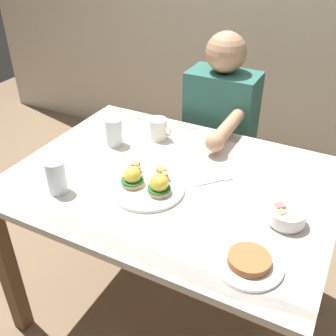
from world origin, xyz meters
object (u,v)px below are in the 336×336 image
(fruit_bowl, at_px, (286,216))
(side_plate, at_px, (249,262))
(water_glass_near, at_px, (114,133))
(dining_table, at_px, (172,200))
(diner_person, at_px, (219,131))
(eggs_benedict_plate, at_px, (147,185))
(water_glass_far, at_px, (57,178))
(coffee_mug, at_px, (158,128))
(fork, at_px, (216,181))

(fruit_bowl, distance_m, side_plate, 0.24)
(water_glass_near, bearing_deg, dining_table, -19.30)
(side_plate, distance_m, diner_person, 1.00)
(eggs_benedict_plate, relative_size, water_glass_far, 2.15)
(dining_table, xyz_separation_m, coffee_mug, (-0.19, 0.25, 0.16))
(water_glass_far, bearing_deg, side_plate, -2.61)
(fruit_bowl, distance_m, water_glass_near, 0.80)
(dining_table, bearing_deg, water_glass_near, 160.70)
(dining_table, bearing_deg, coffee_mug, 127.93)
(water_glass_far, height_order, side_plate, water_glass_far)
(coffee_mug, bearing_deg, water_glass_near, -137.55)
(fruit_bowl, relative_size, coffee_mug, 1.08)
(fruit_bowl, relative_size, side_plate, 0.60)
(water_glass_near, xyz_separation_m, side_plate, (0.73, -0.42, -0.04))
(diner_person, bearing_deg, eggs_benedict_plate, -90.41)
(coffee_mug, xyz_separation_m, side_plate, (0.59, -0.55, -0.04))
(eggs_benedict_plate, distance_m, coffee_mug, 0.39)
(dining_table, distance_m, eggs_benedict_plate, 0.18)
(fruit_bowl, bearing_deg, water_glass_near, 166.79)
(water_glass_far, relative_size, side_plate, 0.63)
(dining_table, height_order, diner_person, diner_person)
(coffee_mug, relative_size, fork, 0.87)
(eggs_benedict_plate, relative_size, fruit_bowl, 2.25)
(eggs_benedict_plate, xyz_separation_m, side_plate, (0.44, -0.18, -0.01))
(side_plate, bearing_deg, dining_table, 143.03)
(side_plate, bearing_deg, eggs_benedict_plate, 157.27)
(fruit_bowl, bearing_deg, coffee_mug, 153.74)
(dining_table, height_order, water_glass_near, water_glass_near)
(eggs_benedict_plate, xyz_separation_m, water_glass_near, (-0.29, 0.23, 0.03))
(fruit_bowl, bearing_deg, dining_table, 171.65)
(coffee_mug, distance_m, water_glass_near, 0.19)
(water_glass_far, xyz_separation_m, diner_person, (0.29, 0.86, -0.15))
(water_glass_far, height_order, diner_person, diner_person)
(water_glass_near, relative_size, water_glass_far, 0.96)
(water_glass_near, bearing_deg, eggs_benedict_plate, -38.24)
(fruit_bowl, bearing_deg, fork, 157.22)
(fruit_bowl, height_order, diner_person, diner_person)
(water_glass_near, xyz_separation_m, water_glass_far, (0.01, -0.38, 0.00))
(dining_table, relative_size, fork, 9.39)
(diner_person, bearing_deg, water_glass_far, -108.29)
(eggs_benedict_plate, bearing_deg, diner_person, 89.59)
(coffee_mug, bearing_deg, fork, -28.96)
(coffee_mug, xyz_separation_m, fork, (0.35, -0.19, -0.05))
(dining_table, bearing_deg, eggs_benedict_plate, -111.37)
(fruit_bowl, relative_size, diner_person, 0.11)
(eggs_benedict_plate, distance_m, side_plate, 0.48)
(eggs_benedict_plate, bearing_deg, side_plate, -22.73)
(coffee_mug, relative_size, diner_person, 0.10)
(coffee_mug, bearing_deg, side_plate, -42.86)
(dining_table, relative_size, diner_person, 1.05)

